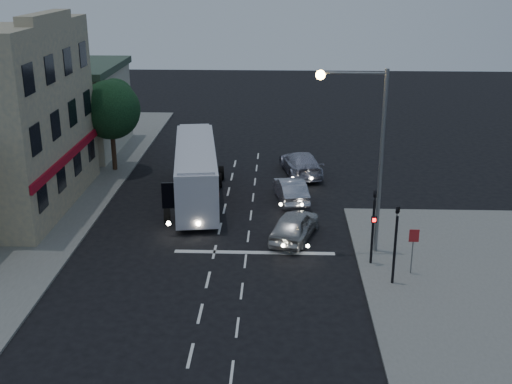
{
  "coord_description": "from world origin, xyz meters",
  "views": [
    {
      "loc": [
        3.16,
        -27.04,
        13.58
      ],
      "look_at": [
        1.97,
        4.82,
        2.2
      ],
      "focal_mm": 45.0,
      "sensor_mm": 36.0,
      "label": 1
    }
  ],
  "objects_px": {
    "streetlight": "(368,141)",
    "street_tree": "(110,107)",
    "car_suv": "(295,225)",
    "car_sedan_b": "(301,163)",
    "tour_bus": "(196,170)",
    "traffic_signal_side": "(396,235)",
    "car_sedan_a": "(291,190)",
    "traffic_signal_main": "(374,218)",
    "regulatory_sign": "(413,244)"
  },
  "relations": [
    {
      "from": "streetlight",
      "to": "street_tree",
      "type": "relative_size",
      "value": 1.45
    },
    {
      "from": "car_sedan_a",
      "to": "car_sedan_b",
      "type": "bearing_deg",
      "value": -108.24
    },
    {
      "from": "car_suv",
      "to": "traffic_signal_main",
      "type": "bearing_deg",
      "value": 156.97
    },
    {
      "from": "car_sedan_a",
      "to": "regulatory_sign",
      "type": "relative_size",
      "value": 1.98
    },
    {
      "from": "tour_bus",
      "to": "regulatory_sign",
      "type": "xyz_separation_m",
      "value": [
        11.12,
        -9.77,
        -0.25
      ]
    },
    {
      "from": "tour_bus",
      "to": "street_tree",
      "type": "bearing_deg",
      "value": 131.63
    },
    {
      "from": "car_suv",
      "to": "car_sedan_a",
      "type": "xyz_separation_m",
      "value": [
        -0.12,
        5.61,
        -0.04
      ]
    },
    {
      "from": "tour_bus",
      "to": "traffic_signal_side",
      "type": "bearing_deg",
      "value": -54.4
    },
    {
      "from": "car_sedan_a",
      "to": "regulatory_sign",
      "type": "xyz_separation_m",
      "value": [
        5.4,
        -9.65,
        0.88
      ]
    },
    {
      "from": "tour_bus",
      "to": "regulatory_sign",
      "type": "distance_m",
      "value": 14.8
    },
    {
      "from": "car_suv",
      "to": "car_sedan_a",
      "type": "distance_m",
      "value": 5.61
    },
    {
      "from": "car_sedan_b",
      "to": "street_tree",
      "type": "distance_m",
      "value": 13.4
    },
    {
      "from": "traffic_signal_main",
      "to": "street_tree",
      "type": "xyz_separation_m",
      "value": [
        -15.81,
        14.25,
        2.08
      ]
    },
    {
      "from": "tour_bus",
      "to": "regulatory_sign",
      "type": "relative_size",
      "value": 5.17
    },
    {
      "from": "tour_bus",
      "to": "streetlight",
      "type": "xyz_separation_m",
      "value": [
        9.16,
        -7.34,
        3.88
      ]
    },
    {
      "from": "car_sedan_a",
      "to": "traffic_signal_main",
      "type": "distance_m",
      "value": 9.54
    },
    {
      "from": "tour_bus",
      "to": "streetlight",
      "type": "relative_size",
      "value": 1.26
    },
    {
      "from": "streetlight",
      "to": "traffic_signal_side",
      "type": "bearing_deg",
      "value": -74.3
    },
    {
      "from": "car_sedan_b",
      "to": "streetlight",
      "type": "relative_size",
      "value": 0.6
    },
    {
      "from": "car_suv",
      "to": "regulatory_sign",
      "type": "relative_size",
      "value": 2.03
    },
    {
      "from": "car_sedan_a",
      "to": "traffic_signal_side",
      "type": "distance_m",
      "value": 11.61
    },
    {
      "from": "car_sedan_b",
      "to": "street_tree",
      "type": "relative_size",
      "value": 0.87
    },
    {
      "from": "car_sedan_a",
      "to": "streetlight",
      "type": "xyz_separation_m",
      "value": [
        3.45,
        -7.21,
        5.01
      ]
    },
    {
      "from": "car_sedan_b",
      "to": "street_tree",
      "type": "xyz_separation_m",
      "value": [
        -12.87,
        0.32,
        3.72
      ]
    },
    {
      "from": "regulatory_sign",
      "to": "streetlight",
      "type": "bearing_deg",
      "value": 128.75
    },
    {
      "from": "car_suv",
      "to": "traffic_signal_side",
      "type": "bearing_deg",
      "value": 147.7
    },
    {
      "from": "traffic_signal_main",
      "to": "traffic_signal_side",
      "type": "height_order",
      "value": "same"
    },
    {
      "from": "streetlight",
      "to": "street_tree",
      "type": "bearing_deg",
      "value": 140.49
    },
    {
      "from": "car_suv",
      "to": "regulatory_sign",
      "type": "height_order",
      "value": "regulatory_sign"
    },
    {
      "from": "car_suv",
      "to": "streetlight",
      "type": "distance_m",
      "value": 6.19
    },
    {
      "from": "traffic_signal_main",
      "to": "car_sedan_b",
      "type": "bearing_deg",
      "value": 101.92
    },
    {
      "from": "traffic_signal_side",
      "to": "streetlight",
      "type": "bearing_deg",
      "value": 105.7
    },
    {
      "from": "traffic_signal_side",
      "to": "regulatory_sign",
      "type": "relative_size",
      "value": 1.86
    },
    {
      "from": "tour_bus",
      "to": "streetlight",
      "type": "bearing_deg",
      "value": -46.38
    },
    {
      "from": "car_sedan_a",
      "to": "car_sedan_b",
      "type": "distance_m",
      "value": 5.35
    },
    {
      "from": "tour_bus",
      "to": "traffic_signal_side",
      "type": "distance_m",
      "value": 14.76
    },
    {
      "from": "tour_bus",
      "to": "car_sedan_b",
      "type": "relative_size",
      "value": 2.12
    },
    {
      "from": "car_sedan_b",
      "to": "regulatory_sign",
      "type": "bearing_deg",
      "value": 96.04
    },
    {
      "from": "car_suv",
      "to": "car_sedan_a",
      "type": "height_order",
      "value": "car_suv"
    },
    {
      "from": "car_sedan_a",
      "to": "street_tree",
      "type": "xyz_separation_m",
      "value": [
        -12.11,
        5.61,
        3.78
      ]
    },
    {
      "from": "traffic_signal_side",
      "to": "car_sedan_a",
      "type": "bearing_deg",
      "value": 112.53
    },
    {
      "from": "car_suv",
      "to": "traffic_signal_main",
      "type": "relative_size",
      "value": 1.09
    },
    {
      "from": "street_tree",
      "to": "tour_bus",
      "type": "bearing_deg",
      "value": -40.67
    },
    {
      "from": "car_suv",
      "to": "traffic_signal_side",
      "type": "distance_m",
      "value": 6.79
    },
    {
      "from": "tour_bus",
      "to": "car_sedan_a",
      "type": "distance_m",
      "value": 5.83
    },
    {
      "from": "car_sedan_a",
      "to": "car_sedan_b",
      "type": "relative_size",
      "value": 0.81
    },
    {
      "from": "car_sedan_a",
      "to": "traffic_signal_side",
      "type": "height_order",
      "value": "traffic_signal_side"
    },
    {
      "from": "car_suv",
      "to": "car_sedan_b",
      "type": "relative_size",
      "value": 0.83
    },
    {
      "from": "traffic_signal_side",
      "to": "car_sedan_b",
      "type": "bearing_deg",
      "value": 102.89
    },
    {
      "from": "regulatory_sign",
      "to": "traffic_signal_main",
      "type": "bearing_deg",
      "value": 149.16
    }
  ]
}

